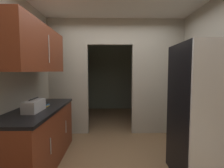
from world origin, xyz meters
The scene contains 7 objects.
kitchen_partition centered at (0.05, 1.51, 1.42)m, with size 3.08×0.12×2.64m.
adjoining_room_shell centered at (0.00, 3.30, 1.32)m, with size 3.08×2.67×2.64m.
refrigerator centered at (1.11, -0.21, 0.91)m, with size 0.71×0.80×1.81m.
lower_cabinet_run centered at (-1.23, 0.15, 0.45)m, with size 0.63×1.76×0.89m.
upper_cabinet_counterside centered at (-1.23, 0.15, 1.79)m, with size 0.36×1.58×0.68m.
boombox centered at (-1.20, -0.07, 0.97)m, with size 0.19×0.39×0.19m.
book_stack centered at (-1.20, 0.28, 0.92)m, with size 0.14×0.16×0.05m.
Camera 1 is at (-0.14, -2.38, 1.45)m, focal length 26.89 mm.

